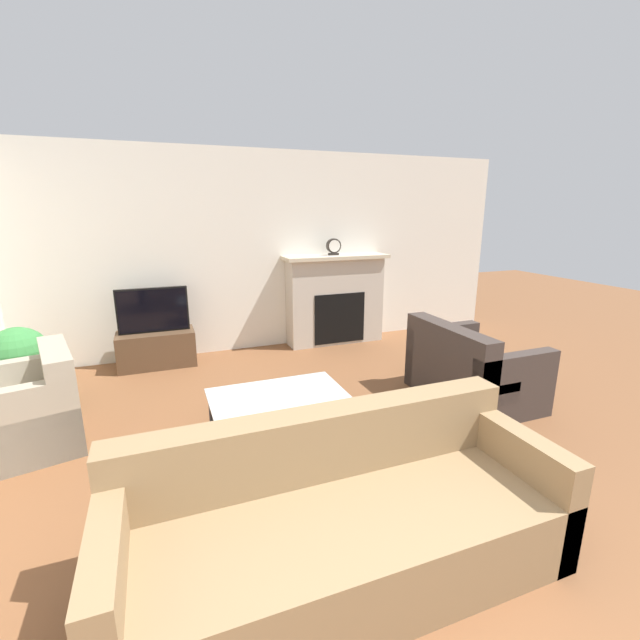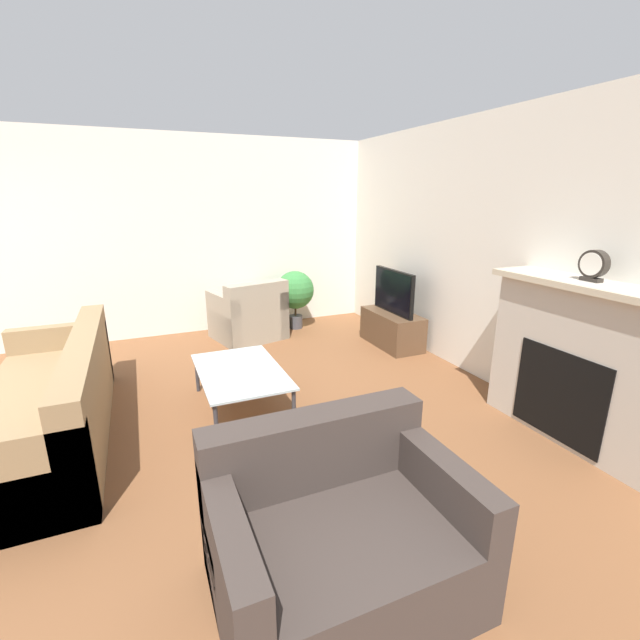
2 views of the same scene
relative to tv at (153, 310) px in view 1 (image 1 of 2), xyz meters
The scene contains 10 objects.
wall_back 1.27m from the tv, 17.66° to the left, with size 8.36×0.06×2.70m.
fireplace 2.49m from the tv, ahead, with size 1.52×0.42×1.29m.
tv_stand 0.50m from the tv, 90.00° to the left, with size 0.92×0.44×0.44m.
tv is the anchor object (origin of this frame).
couch_sectional 3.87m from the tv, 76.65° to the right, with size 2.36×0.88×0.82m.
couch_loveseat 3.76m from the tv, 36.38° to the right, with size 0.89×1.21×0.82m.
armchair_by_window 1.98m from the tv, 121.47° to the right, with size 0.96×1.02×0.82m.
coffee_table 2.45m from the tv, 66.74° to the right, with size 1.15×0.73×0.38m.
potted_plant 1.52m from the tv, 143.34° to the right, with size 0.55×0.55×0.85m.
mantel_clock 2.55m from the tv, ahead, with size 0.20×0.07×0.23m.
Camera 1 is at (-0.98, -0.67, 1.93)m, focal length 24.00 mm.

